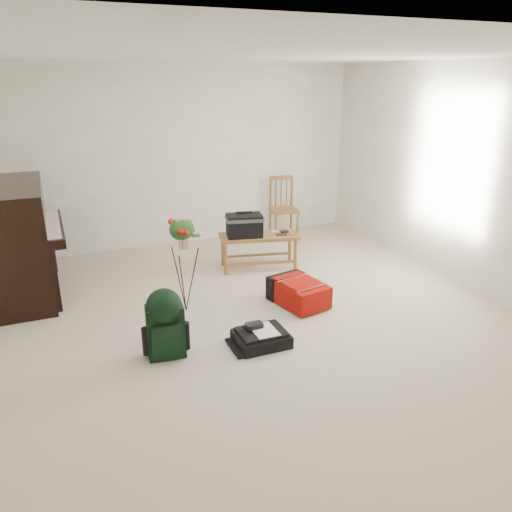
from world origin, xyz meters
name	(u,v)px	position (x,y,z in m)	size (l,w,h in m)	color
floor	(264,319)	(0.00, 0.00, 0.00)	(5.00, 5.50, 0.01)	beige
ceiling	(266,54)	(0.00, 0.00, 2.50)	(5.00, 5.50, 0.01)	white
wall_back	(187,156)	(0.00, 2.75, 1.25)	(5.00, 0.04, 2.50)	white
wall_right	(471,178)	(2.50, 0.00, 1.25)	(0.04, 5.50, 2.50)	white
piano	(23,243)	(-2.19, 1.60, 0.60)	(0.71, 1.50, 1.25)	black
bench	(250,229)	(0.38, 1.32, 0.53)	(1.05, 0.60, 0.76)	olive
dining_chair	(283,208)	(1.37, 2.43, 0.44)	(0.45, 0.45, 0.90)	olive
red_suitcase	(297,291)	(0.48, 0.22, 0.14)	(0.53, 0.69, 0.27)	#AA1207
black_duffel	(261,337)	(-0.23, -0.46, 0.07)	(0.48, 0.38, 0.20)	black
green_backpack	(165,320)	(-1.07, -0.32, 0.35)	(0.34, 0.31, 0.63)	black
flower_stand	(184,266)	(-0.68, 0.50, 0.50)	(0.33, 0.33, 1.04)	black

